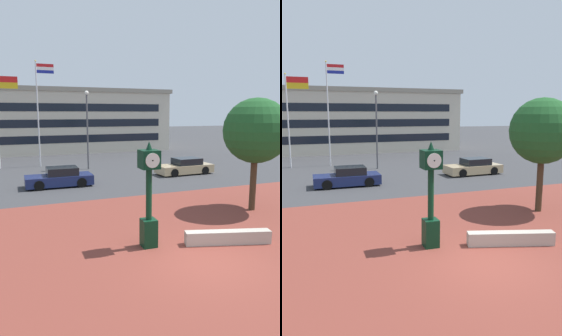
% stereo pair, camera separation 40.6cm
% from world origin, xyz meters
% --- Properties ---
extents(ground_plane, '(200.00, 200.00, 0.00)m').
position_xyz_m(ground_plane, '(0.00, 0.00, 0.00)').
color(ground_plane, '#38383A').
extents(plaza_brick_paving, '(44.00, 12.96, 0.01)m').
position_xyz_m(plaza_brick_paving, '(0.00, 2.48, 0.00)').
color(plaza_brick_paving, brown).
rests_on(plaza_brick_paving, ground).
extents(planter_wall, '(3.18, 1.32, 0.50)m').
position_xyz_m(planter_wall, '(1.64, 0.95, 0.25)').
color(planter_wall, '#ADA393').
rests_on(planter_wall, ground).
extents(street_clock, '(0.67, 0.77, 3.85)m').
position_xyz_m(street_clock, '(-1.19, 1.82, 1.93)').
color(street_clock, black).
rests_on(street_clock, ground).
extents(plaza_tree, '(3.41, 3.17, 5.55)m').
position_xyz_m(plaza_tree, '(5.65, 4.29, 3.88)').
color(plaza_tree, '#42301E').
rests_on(plaza_tree, ground).
extents(car_street_near, '(4.56, 2.07, 1.28)m').
position_xyz_m(car_street_near, '(7.26, 14.20, 0.57)').
color(car_street_near, tan).
rests_on(car_street_near, ground).
extents(car_street_mid, '(4.34, 1.88, 1.28)m').
position_xyz_m(car_street_mid, '(-2.70, 13.24, 0.57)').
color(car_street_mid, navy).
rests_on(car_street_mid, ground).
extents(flagpole_primary, '(1.92, 0.14, 8.19)m').
position_xyz_m(flagpole_primary, '(-6.26, 22.47, 5.01)').
color(flagpole_primary, silver).
rests_on(flagpole_primary, ground).
extents(flagpole_secondary, '(1.60, 0.14, 9.37)m').
position_xyz_m(flagpole_secondary, '(-2.97, 22.47, 5.41)').
color(flagpole_secondary, silver).
rests_on(flagpole_secondary, ground).
extents(civic_building, '(31.81, 14.97, 7.77)m').
position_xyz_m(civic_building, '(-1.68, 37.58, 3.89)').
color(civic_building, beige).
rests_on(civic_building, ground).
extents(street_lamp_post, '(0.36, 0.36, 6.66)m').
position_xyz_m(street_lamp_post, '(0.62, 19.36, 4.07)').
color(street_lamp_post, '#4C4C51').
rests_on(street_lamp_post, ground).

